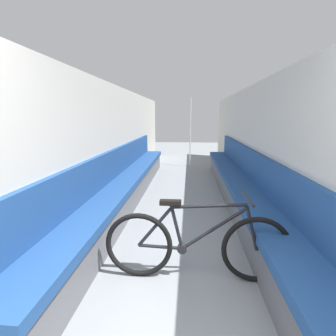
% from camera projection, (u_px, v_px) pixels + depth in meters
% --- Properties ---
extents(wall_left, '(0.10, 11.14, 2.11)m').
position_uv_depth(wall_left, '(113.00, 144.00, 4.80)').
color(wall_left, beige).
rests_on(wall_left, ground).
extents(wall_right, '(0.10, 11.14, 2.11)m').
position_uv_depth(wall_right, '(255.00, 145.00, 4.60)').
color(wall_right, beige).
rests_on(wall_right, ground).
extents(bench_seat_row_left, '(0.48, 6.80, 0.99)m').
position_uv_depth(bench_seat_row_left, '(126.00, 185.00, 4.72)').
color(bench_seat_row_left, '#5B5B60').
rests_on(bench_seat_row_left, ground).
extents(bench_seat_row_right, '(0.48, 6.80, 0.99)m').
position_uv_depth(bench_seat_row_right, '(240.00, 188.00, 4.56)').
color(bench_seat_row_right, '#5B5B60').
rests_on(bench_seat_row_right, ground).
extents(bicycle, '(1.77, 0.46, 0.85)m').
position_uv_depth(bicycle, '(196.00, 245.00, 2.48)').
color(bicycle, black).
rests_on(bicycle, ground).
extents(grab_pole_near, '(0.08, 0.08, 2.09)m').
position_uv_depth(grab_pole_near, '(190.00, 134.00, 7.99)').
color(grab_pole_near, gray).
rests_on(grab_pole_near, ground).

